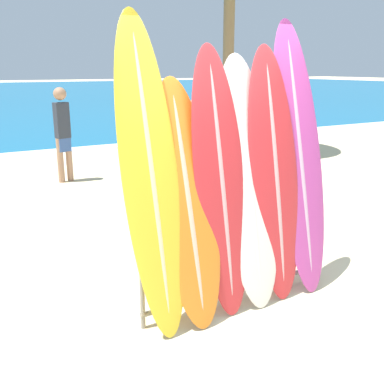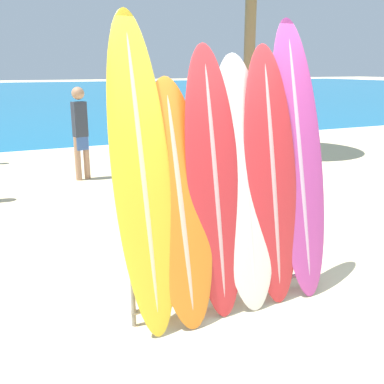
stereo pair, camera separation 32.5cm
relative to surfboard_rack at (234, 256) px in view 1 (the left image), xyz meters
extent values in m
plane|color=beige|center=(0.17, -0.22, -0.46)|extent=(160.00, 160.00, 0.00)
cube|color=white|center=(0.17, 8.77, -0.45)|extent=(120.00, 0.60, 0.01)
cylinder|color=gray|center=(-0.91, 0.00, -0.04)|extent=(0.04, 0.04, 0.85)
cylinder|color=gray|center=(0.91, 0.00, -0.04)|extent=(0.04, 0.04, 0.85)
cylinder|color=gray|center=(0.00, 0.00, 0.37)|extent=(1.85, 0.04, 0.04)
cylinder|color=gray|center=(0.00, 0.00, -0.34)|extent=(1.85, 0.04, 0.04)
ellipsoid|color=yellow|center=(-0.77, 0.08, 0.83)|extent=(0.49, 0.76, 2.58)
ellipsoid|color=beige|center=(-0.77, 0.08, 0.83)|extent=(0.09, 0.74, 2.48)
ellipsoid|color=orange|center=(-0.47, 0.03, 0.57)|extent=(0.54, 0.67, 2.05)
ellipsoid|color=beige|center=(-0.47, 0.03, 0.57)|extent=(0.10, 0.65, 1.97)
ellipsoid|color=red|center=(-0.14, 0.04, 0.70)|extent=(0.50, 0.56, 2.32)
ellipsoid|color=#D19A9C|center=(-0.14, 0.04, 0.70)|extent=(0.09, 0.55, 2.23)
ellipsoid|color=silver|center=(0.16, 0.04, 0.66)|extent=(0.59, 0.61, 2.24)
ellipsoid|color=silver|center=(0.16, 0.04, 0.66)|extent=(0.11, 0.60, 2.15)
ellipsoid|color=red|center=(0.44, 0.03, 0.70)|extent=(0.54, 0.54, 2.32)
ellipsoid|color=#D19A9C|center=(0.44, 0.03, 0.70)|extent=(0.10, 0.53, 2.23)
ellipsoid|color=#B23D8E|center=(0.77, 0.08, 0.82)|extent=(0.54, 0.68, 2.56)
ellipsoid|color=#CAA1BE|center=(0.77, 0.08, 0.82)|extent=(0.10, 0.66, 2.46)
cylinder|color=#A87A5B|center=(-0.16, 5.39, -0.04)|extent=(0.12, 0.12, 0.84)
cylinder|color=#A87A5B|center=(-0.33, 5.34, -0.04)|extent=(0.12, 0.12, 0.84)
cube|color=#385693|center=(-0.24, 5.37, 0.25)|extent=(0.27, 0.20, 0.25)
cube|color=#2D333D|center=(-0.24, 5.37, 0.70)|extent=(0.29, 0.22, 0.65)
sphere|color=#A87A5B|center=(-0.24, 5.37, 1.19)|extent=(0.24, 0.24, 0.24)
cylinder|color=#A87A5B|center=(1.12, 2.58, -0.06)|extent=(0.11, 0.11, 0.80)
cylinder|color=#A87A5B|center=(1.08, 2.75, -0.06)|extent=(0.11, 0.11, 0.80)
cube|color=#478466|center=(1.10, 2.66, 0.22)|extent=(0.18, 0.25, 0.24)
cube|color=#3370BC|center=(1.10, 2.66, 0.65)|extent=(0.20, 0.27, 0.63)
sphere|color=#A87A5B|center=(1.10, 2.66, 1.11)|extent=(0.23, 0.23, 0.23)
cylinder|color=brown|center=(4.08, 6.40, 1.62)|extent=(0.27, 0.27, 4.17)
camera|label=1|loc=(-2.15, -3.11, 1.65)|focal=42.00mm
camera|label=2|loc=(-1.86, -3.26, 1.65)|focal=42.00mm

